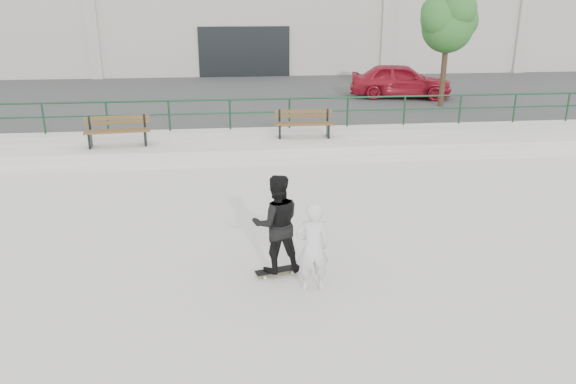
{
  "coord_description": "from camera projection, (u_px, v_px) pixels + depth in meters",
  "views": [
    {
      "loc": [
        -1.13,
        -7.84,
        4.73
      ],
      "look_at": [
        -0.03,
        2.0,
        1.28
      ],
      "focal_mm": 35.0,
      "sensor_mm": 36.0,
      "label": 1
    }
  ],
  "objects": [
    {
      "name": "ground",
      "position": [
        304.0,
        307.0,
        9.03
      ],
      "size": [
        120.0,
        120.0,
        0.0
      ],
      "primitive_type": "plane",
      "color": "silver",
      "rests_on": "ground"
    },
    {
      "name": "ledge",
      "position": [
        263.0,
        145.0,
        17.86
      ],
      "size": [
        30.0,
        3.0,
        0.5
      ],
      "primitive_type": "cube",
      "color": "#B6B3A6",
      "rests_on": "ground"
    },
    {
      "name": "parking_strip",
      "position": [
        250.0,
        99.0,
        25.84
      ],
      "size": [
        60.0,
        14.0,
        0.5
      ],
      "primitive_type": "cube",
      "color": "#3F3F3F",
      "rests_on": "ground"
    },
    {
      "name": "railing",
      "position": [
        260.0,
        107.0,
        18.76
      ],
      "size": [
        28.0,
        0.06,
        1.03
      ],
      "color": "#163D24",
      "rests_on": "ledge"
    },
    {
      "name": "bench_left",
      "position": [
        118.0,
        131.0,
        16.72
      ],
      "size": [
        1.95,
        0.74,
        0.88
      ],
      "rotation": [
        0.0,
        0.0,
        0.1
      ],
      "color": "#523A1C",
      "rests_on": "ledge"
    },
    {
      "name": "bench_right",
      "position": [
        304.0,
        124.0,
        17.76
      ],
      "size": [
        1.88,
        0.67,
        0.85
      ],
      "rotation": [
        0.0,
        0.0,
        -0.08
      ],
      "color": "#523A1C",
      "rests_on": "ledge"
    },
    {
      "name": "tree",
      "position": [
        449.0,
        21.0,
        21.83
      ],
      "size": [
        2.5,
        2.22,
        4.44
      ],
      "color": "#433021",
      "rests_on": "parking_strip"
    },
    {
      "name": "red_car",
      "position": [
        401.0,
        80.0,
        24.61
      ],
      "size": [
        4.66,
        2.69,
        1.49
      ],
      "primitive_type": "imported",
      "rotation": [
        0.0,
        0.0,
        1.35
      ],
      "color": "maroon",
      "rests_on": "parking_strip"
    },
    {
      "name": "skateboard",
      "position": [
        277.0,
        271.0,
        10.08
      ],
      "size": [
        0.81,
        0.39,
        0.09
      ],
      "rotation": [
        0.0,
        0.0,
        0.25
      ],
      "color": "black",
      "rests_on": "ground"
    },
    {
      "name": "standing_skater",
      "position": [
        277.0,
        224.0,
        9.78
      ],
      "size": [
        0.93,
        0.75,
        1.78
      ],
      "primitive_type": "imported",
      "rotation": [
        0.0,
        0.0,
        3.23
      ],
      "color": "black",
      "rests_on": "skateboard"
    },
    {
      "name": "seated_skater",
      "position": [
        312.0,
        247.0,
        9.34
      ],
      "size": [
        0.6,
        0.41,
        1.57
      ],
      "primitive_type": "imported",
      "rotation": [
        0.0,
        0.0,
        3.21
      ],
      "color": "silver",
      "rests_on": "ground"
    }
  ]
}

